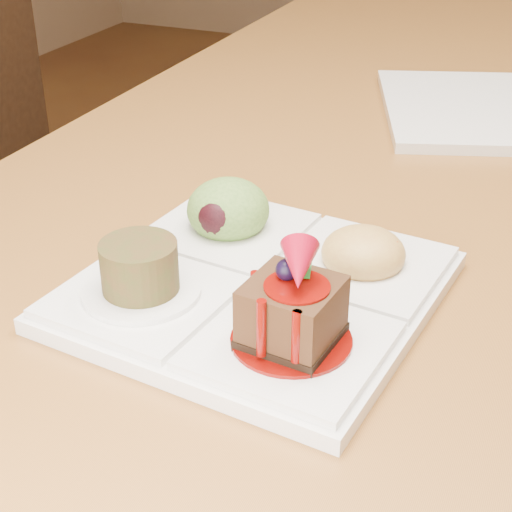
% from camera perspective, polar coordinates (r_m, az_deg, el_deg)
% --- Properties ---
extents(chair_left, '(0.43, 0.43, 0.93)m').
position_cam_1_polar(chair_left, '(1.36, -16.76, 5.25)').
color(chair_left, black).
rests_on(chair_left, ground).
extents(sampler_plate, '(0.26, 0.26, 0.09)m').
position_cam_1_polar(sampler_plate, '(0.56, 0.01, -1.24)').
color(sampler_plate, white).
rests_on(sampler_plate, dining_table).
extents(second_plate, '(0.34, 0.34, 0.01)m').
position_cam_1_polar(second_plate, '(0.97, 17.28, 10.14)').
color(second_plate, white).
rests_on(second_plate, dining_table).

